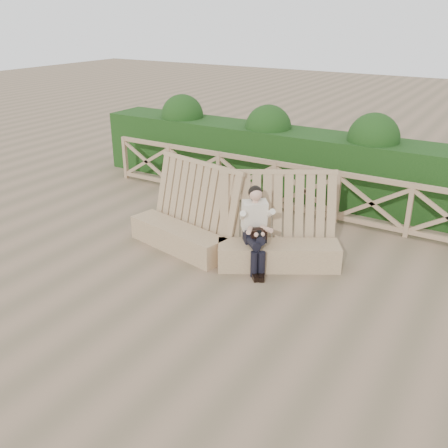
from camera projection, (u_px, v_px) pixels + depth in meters
The scene contains 5 objects.
ground at pixel (217, 285), 8.01m from camera, with size 60.00×60.00×0.00m, color brown.
bench at pixel (228, 235), 8.83m from camera, with size 3.96×1.71×1.57m.
woman at pixel (256, 226), 8.32m from camera, with size 0.76×0.87×1.42m.
guardrail at pixel (305, 191), 10.54m from camera, with size 10.10×0.09×1.10m.
hedge at pixel (326, 168), 11.40m from camera, with size 12.00×1.20×1.50m, color black.
Camera 1 is at (3.73, -5.90, 4.06)m, focal length 40.00 mm.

